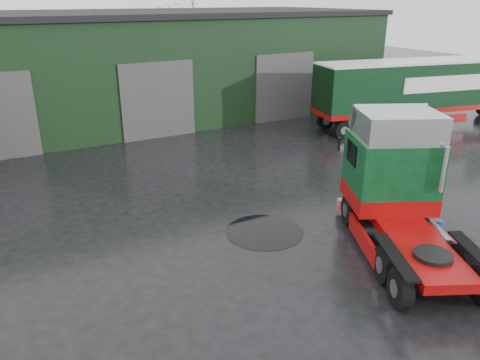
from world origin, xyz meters
name	(u,v)px	position (x,y,z in m)	size (l,w,h in m)	color
ground	(265,269)	(0.00, 0.00, 0.00)	(100.00, 100.00, 0.00)	black
warehouse	(124,65)	(2.00, 20.00, 3.16)	(32.40, 12.40, 6.30)	black
hero_tractor	(414,195)	(3.90, -1.46, 2.00)	(2.73, 6.44, 4.00)	#0C3D1B
lorry_right	(411,94)	(15.32, 9.00, 1.92)	(2.53, 14.61, 3.84)	silver
wash_bucket	(438,225)	(6.23, -0.70, 0.16)	(0.33, 0.33, 0.31)	#083FBA
tree_back_b	(182,38)	(10.00, 30.00, 3.75)	(4.40, 4.40, 7.50)	black
puddle_1	(264,232)	(1.15, 1.89, 0.00)	(2.54, 2.54, 0.01)	black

